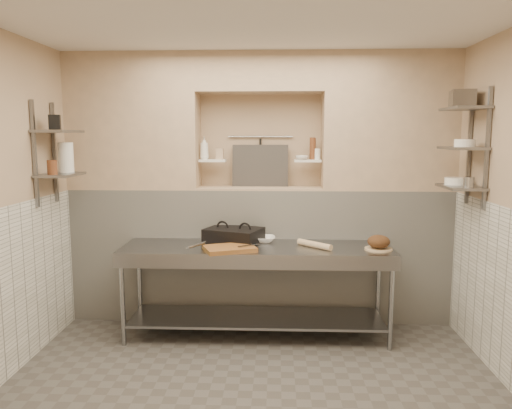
# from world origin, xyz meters

# --- Properties ---
(floor) EXTENTS (4.00, 3.90, 0.10)m
(floor) POSITION_xyz_m (0.00, 0.00, -0.05)
(floor) COLOR #45413D
(floor) RESTS_ON ground
(ceiling) EXTENTS (4.00, 3.90, 0.10)m
(ceiling) POSITION_xyz_m (0.00, 0.00, 2.85)
(ceiling) COLOR silver
(ceiling) RESTS_ON ground
(wall_back) EXTENTS (4.00, 0.10, 2.80)m
(wall_back) POSITION_xyz_m (0.00, 2.00, 1.40)
(wall_back) COLOR tan
(wall_back) RESTS_ON ground
(wall_front) EXTENTS (4.00, 0.10, 2.80)m
(wall_front) POSITION_xyz_m (0.00, -2.00, 1.40)
(wall_front) COLOR tan
(wall_front) RESTS_ON ground
(backwall_lower) EXTENTS (4.00, 0.40, 1.40)m
(backwall_lower) POSITION_xyz_m (0.00, 1.75, 0.70)
(backwall_lower) COLOR silver
(backwall_lower) RESTS_ON floor
(alcove_sill) EXTENTS (1.30, 0.40, 0.02)m
(alcove_sill) POSITION_xyz_m (0.00, 1.75, 1.41)
(alcove_sill) COLOR tan
(alcove_sill) RESTS_ON backwall_lower
(backwall_pillar_left) EXTENTS (1.35, 0.40, 1.40)m
(backwall_pillar_left) POSITION_xyz_m (-1.33, 1.75, 2.10)
(backwall_pillar_left) COLOR tan
(backwall_pillar_left) RESTS_ON backwall_lower
(backwall_pillar_right) EXTENTS (1.35, 0.40, 1.40)m
(backwall_pillar_right) POSITION_xyz_m (1.33, 1.75, 2.10)
(backwall_pillar_right) COLOR tan
(backwall_pillar_right) RESTS_ON backwall_lower
(backwall_header) EXTENTS (1.30, 0.40, 0.40)m
(backwall_header) POSITION_xyz_m (0.00, 1.75, 2.60)
(backwall_header) COLOR tan
(backwall_header) RESTS_ON backwall_lower
(alcove_shelf_left) EXTENTS (0.28, 0.16, 0.02)m
(alcove_shelf_left) POSITION_xyz_m (-0.50, 1.75, 1.70)
(alcove_shelf_left) COLOR white
(alcove_shelf_left) RESTS_ON backwall_lower
(alcove_shelf_right) EXTENTS (0.28, 0.16, 0.02)m
(alcove_shelf_right) POSITION_xyz_m (0.50, 1.75, 1.70)
(alcove_shelf_right) COLOR white
(alcove_shelf_right) RESTS_ON backwall_lower
(utensil_rail) EXTENTS (0.70, 0.02, 0.02)m
(utensil_rail) POSITION_xyz_m (0.00, 1.92, 1.95)
(utensil_rail) COLOR gray
(utensil_rail) RESTS_ON wall_back
(hanging_steel) EXTENTS (0.02, 0.02, 0.30)m
(hanging_steel) POSITION_xyz_m (0.00, 1.90, 1.78)
(hanging_steel) COLOR black
(hanging_steel) RESTS_ON utensil_rail
(splash_panel) EXTENTS (0.60, 0.08, 0.45)m
(splash_panel) POSITION_xyz_m (0.00, 1.85, 1.64)
(splash_panel) COLOR #383330
(splash_panel) RESTS_ON alcove_sill
(shelf_rail_left_a) EXTENTS (0.03, 0.03, 0.95)m
(shelf_rail_left_a) POSITION_xyz_m (-1.98, 1.25, 1.80)
(shelf_rail_left_a) COLOR slate
(shelf_rail_left_a) RESTS_ON wall_left
(shelf_rail_left_b) EXTENTS (0.03, 0.03, 0.95)m
(shelf_rail_left_b) POSITION_xyz_m (-1.98, 0.85, 1.80)
(shelf_rail_left_b) COLOR slate
(shelf_rail_left_b) RESTS_ON wall_left
(wall_shelf_left_lower) EXTENTS (0.30, 0.50, 0.02)m
(wall_shelf_left_lower) POSITION_xyz_m (-1.84, 1.05, 1.60)
(wall_shelf_left_lower) COLOR slate
(wall_shelf_left_lower) RESTS_ON wall_left
(wall_shelf_left_upper) EXTENTS (0.30, 0.50, 0.03)m
(wall_shelf_left_upper) POSITION_xyz_m (-1.84, 1.05, 2.00)
(wall_shelf_left_upper) COLOR slate
(wall_shelf_left_upper) RESTS_ON wall_left
(shelf_rail_right_a) EXTENTS (0.03, 0.03, 1.05)m
(shelf_rail_right_a) POSITION_xyz_m (1.98, 1.25, 1.85)
(shelf_rail_right_a) COLOR slate
(shelf_rail_right_a) RESTS_ON wall_right
(shelf_rail_right_b) EXTENTS (0.03, 0.03, 1.05)m
(shelf_rail_right_b) POSITION_xyz_m (1.98, 0.85, 1.85)
(shelf_rail_right_b) COLOR slate
(shelf_rail_right_b) RESTS_ON wall_right
(wall_shelf_right_lower) EXTENTS (0.30, 0.50, 0.02)m
(wall_shelf_right_lower) POSITION_xyz_m (1.84, 1.05, 1.50)
(wall_shelf_right_lower) COLOR slate
(wall_shelf_right_lower) RESTS_ON wall_right
(wall_shelf_right_mid) EXTENTS (0.30, 0.50, 0.02)m
(wall_shelf_right_mid) POSITION_xyz_m (1.84, 1.05, 1.85)
(wall_shelf_right_mid) COLOR slate
(wall_shelf_right_mid) RESTS_ON wall_right
(wall_shelf_right_upper) EXTENTS (0.30, 0.50, 0.03)m
(wall_shelf_right_upper) POSITION_xyz_m (1.84, 1.05, 2.20)
(wall_shelf_right_upper) COLOR slate
(wall_shelf_right_upper) RESTS_ON wall_right
(prep_table) EXTENTS (2.60, 0.70, 0.90)m
(prep_table) POSITION_xyz_m (-0.01, 1.18, 0.64)
(prep_table) COLOR gray
(prep_table) RESTS_ON floor
(panini_press) EXTENTS (0.63, 0.55, 0.14)m
(panini_press) POSITION_xyz_m (-0.25, 1.37, 0.97)
(panini_press) COLOR black
(panini_press) RESTS_ON prep_table
(cutting_board) EXTENTS (0.54, 0.46, 0.04)m
(cutting_board) POSITION_xyz_m (-0.26, 1.00, 0.92)
(cutting_board) COLOR brown
(cutting_board) RESTS_ON prep_table
(knife_blade) EXTENTS (0.20, 0.16, 0.01)m
(knife_blade) POSITION_xyz_m (-0.08, 1.03, 0.95)
(knife_blade) COLOR gray
(knife_blade) RESTS_ON cutting_board
(tongs) EXTENTS (0.15, 0.26, 0.03)m
(tongs) POSITION_xyz_m (-0.56, 0.97, 0.96)
(tongs) COLOR gray
(tongs) RESTS_ON cutting_board
(mixing_bowl) EXTENTS (0.26, 0.26, 0.06)m
(mixing_bowl) POSITION_xyz_m (0.05, 1.40, 0.93)
(mixing_bowl) COLOR white
(mixing_bowl) RESTS_ON prep_table
(rolling_pin) EXTENTS (0.32, 0.32, 0.06)m
(rolling_pin) POSITION_xyz_m (0.54, 1.16, 0.93)
(rolling_pin) COLOR tan
(rolling_pin) RESTS_ON prep_table
(bread_board) EXTENTS (0.26, 0.26, 0.01)m
(bread_board) POSITION_xyz_m (1.14, 1.10, 0.91)
(bread_board) COLOR tan
(bread_board) RESTS_ON prep_table
(bread_loaf) EXTENTS (0.21, 0.21, 0.13)m
(bread_loaf) POSITION_xyz_m (1.14, 1.10, 0.98)
(bread_loaf) COLOR #4C2D19
(bread_loaf) RESTS_ON bread_board
(bottle_soap) EXTENTS (0.11, 0.11, 0.24)m
(bottle_soap) POSITION_xyz_m (-0.59, 1.76, 1.83)
(bottle_soap) COLOR white
(bottle_soap) RESTS_ON alcove_shelf_left
(jar_alcove) EXTENTS (0.07, 0.07, 0.11)m
(jar_alcove) POSITION_xyz_m (-0.43, 1.76, 1.77)
(jar_alcove) COLOR tan
(jar_alcove) RESTS_ON alcove_shelf_left
(bowl_alcove) EXTENTS (0.17, 0.17, 0.04)m
(bowl_alcove) POSITION_xyz_m (0.44, 1.72, 1.73)
(bowl_alcove) COLOR white
(bowl_alcove) RESTS_ON alcove_shelf_right
(condiment_a) EXTENTS (0.06, 0.06, 0.22)m
(condiment_a) POSITION_xyz_m (0.55, 1.76, 1.82)
(condiment_a) COLOR brown
(condiment_a) RESTS_ON alcove_shelf_right
(condiment_b) EXTENTS (0.06, 0.06, 0.23)m
(condiment_b) POSITION_xyz_m (0.55, 1.79, 1.83)
(condiment_b) COLOR brown
(condiment_b) RESTS_ON alcove_shelf_right
(condiment_c) EXTENTS (0.07, 0.07, 0.11)m
(condiment_c) POSITION_xyz_m (0.60, 1.76, 1.77)
(condiment_c) COLOR white
(condiment_c) RESTS_ON alcove_shelf_right
(jug_left) EXTENTS (0.14, 0.14, 0.28)m
(jug_left) POSITION_xyz_m (-1.84, 1.19, 1.75)
(jug_left) COLOR white
(jug_left) RESTS_ON wall_shelf_left_lower
(jar_left) EXTENTS (0.09, 0.09, 0.13)m
(jar_left) POSITION_xyz_m (-1.84, 0.89, 1.68)
(jar_left) COLOR brown
(jar_left) RESTS_ON wall_shelf_left_lower
(box_left_upper) EXTENTS (0.12, 0.12, 0.14)m
(box_left_upper) POSITION_xyz_m (-1.84, 0.99, 2.08)
(box_left_upper) COLOR black
(box_left_upper) RESTS_ON wall_shelf_left_upper
(bowl_right) EXTENTS (0.22, 0.22, 0.06)m
(bowl_right) POSITION_xyz_m (1.84, 1.15, 1.54)
(bowl_right) COLOR white
(bowl_right) RESTS_ON wall_shelf_right_lower
(canister_right) EXTENTS (0.09, 0.09, 0.09)m
(canister_right) POSITION_xyz_m (1.84, 0.86, 1.56)
(canister_right) COLOR gray
(canister_right) RESTS_ON wall_shelf_right_lower
(bowl_right_mid) EXTENTS (0.18, 0.18, 0.07)m
(bowl_right_mid) POSITION_xyz_m (1.84, 1.00, 1.90)
(bowl_right_mid) COLOR white
(bowl_right_mid) RESTS_ON wall_shelf_right_mid
(basket_right) EXTENTS (0.24, 0.27, 0.15)m
(basket_right) POSITION_xyz_m (1.84, 1.12, 2.29)
(basket_right) COLOR gray
(basket_right) RESTS_ON wall_shelf_right_upper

